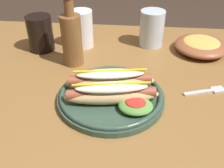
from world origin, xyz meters
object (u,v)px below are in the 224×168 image
water_cup (152,28)px  side_bowl (201,45)px  fork (208,91)px  hot_dog_plate (112,93)px  glass_bottle (72,38)px  extra_cup (82,29)px  soda_cup (40,33)px

water_cup → side_bowl: 0.18m
fork → side_bowl: side_bowl is taller
hot_dog_plate → fork: bearing=13.7°
glass_bottle → fork: bearing=-16.7°
hot_dog_plate → extra_cup: 0.34m
fork → soda_cup: 0.57m
extra_cup → glass_bottle: 0.13m
extra_cup → soda_cup: bearing=-163.7°
water_cup → glass_bottle: (-0.25, -0.16, 0.03)m
hot_dog_plate → fork: 0.27m
water_cup → side_bowl: (0.17, -0.04, -0.04)m
water_cup → side_bowl: size_ratio=0.70×
hot_dog_plate → extra_cup: bearing=113.6°
fork → extra_cup: size_ratio=0.92×
hot_dog_plate → water_cup: water_cup is taller
glass_bottle → extra_cup: bearing=87.3°
water_cup → glass_bottle: glass_bottle is taller
soda_cup → side_bowl: (0.55, 0.03, -0.04)m
water_cup → side_bowl: water_cup is taller
extra_cup → water_cup: bearing=7.5°
fork → side_bowl: size_ratio=0.67×
extra_cup → side_bowl: size_ratio=0.72×
soda_cup → water_cup: 0.39m
extra_cup → side_bowl: 0.42m
water_cup → extra_cup: (-0.24, -0.03, 0.00)m
fork → side_bowl: bearing=66.7°
fork → extra_cup: (-0.39, 0.25, 0.06)m
fork → soda_cup: soda_cup is taller
side_bowl → soda_cup: bearing=-176.5°
hot_dog_plate → water_cup: (0.11, 0.34, 0.04)m
water_cup → glass_bottle: bearing=-147.7°
glass_bottle → side_bowl: bearing=15.9°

